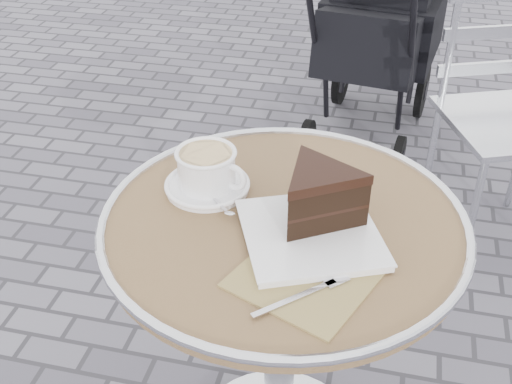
% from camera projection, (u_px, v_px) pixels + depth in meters
% --- Properties ---
extents(cafe_table, '(0.72, 0.72, 0.74)m').
position_uv_depth(cafe_table, '(282.00, 282.00, 1.33)').
color(cafe_table, silver).
rests_on(cafe_table, ground).
extents(cappuccino_set, '(0.18, 0.19, 0.09)m').
position_uv_depth(cappuccino_set, '(208.00, 173.00, 1.30)').
color(cappuccino_set, white).
rests_on(cappuccino_set, cafe_table).
extents(cake_plate_set, '(0.31, 0.40, 0.13)m').
position_uv_depth(cake_plate_set, '(317.00, 205.00, 1.17)').
color(cake_plate_set, '#947A51').
rests_on(cake_plate_set, cafe_table).
extents(bistro_chair, '(0.55, 0.55, 0.93)m').
position_uv_depth(bistro_chair, '(506.00, 83.00, 2.11)').
color(bistro_chair, silver).
rests_on(bistro_chair, ground).
extents(baby_stroller, '(0.55, 1.00, 0.99)m').
position_uv_depth(baby_stroller, '(378.00, 39.00, 2.80)').
color(baby_stroller, black).
rests_on(baby_stroller, ground).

